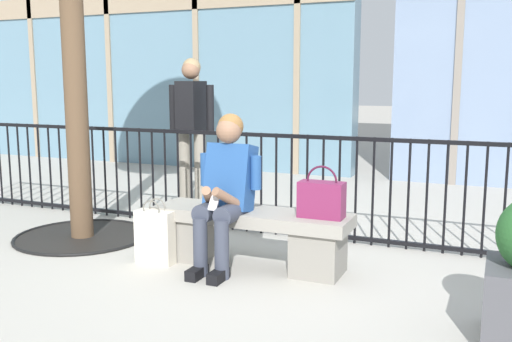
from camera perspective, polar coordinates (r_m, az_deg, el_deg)
name	(u,v)px	position (r m, az deg, el deg)	size (l,w,h in m)	color
ground_plane	(251,265)	(4.65, -0.49, -9.35)	(60.00, 60.00, 0.00)	#B2ADA3
stone_bench	(251,232)	(4.57, -0.50, -6.12)	(1.60, 0.44, 0.45)	gray
seated_person_with_phone	(225,187)	(4.44, -3.07, -1.57)	(0.52, 0.66, 1.21)	#383D4C
handbag_on_bench	(322,199)	(4.29, 6.55, -2.76)	(0.34, 0.16, 0.39)	#7A234C
shopping_bag	(155,236)	(4.70, -10.04, -6.44)	(0.32, 0.12, 0.53)	beige
bystander_at_railing	(192,123)	(6.41, -6.44, 4.80)	(0.55, 0.40, 1.71)	gray
plaza_railing	(291,185)	(5.37, 3.55, -1.41)	(8.32, 0.04, 0.98)	black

